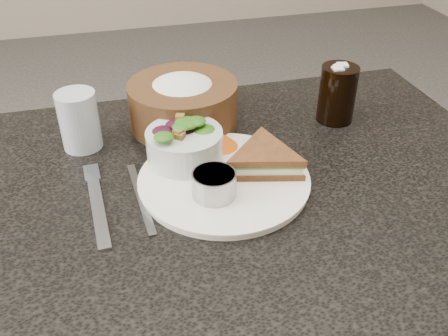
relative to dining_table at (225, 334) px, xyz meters
name	(u,v)px	position (x,y,z in m)	size (l,w,h in m)	color
dining_table	(225,334)	(0.00, 0.00, 0.00)	(1.00, 0.70, 0.75)	black
dinner_plate	(224,180)	(0.00, 0.01, 0.38)	(0.27, 0.27, 0.01)	white
sandwich	(264,159)	(0.07, 0.01, 0.41)	(0.14, 0.14, 0.04)	brown
salad_bowl	(184,140)	(-0.05, 0.07, 0.42)	(0.13, 0.13, 0.07)	#B5C2BA
dressing_ramekin	(214,184)	(-0.03, -0.03, 0.41)	(0.07, 0.07, 0.04)	#979899
orange_wedge	(221,140)	(0.02, 0.10, 0.40)	(0.06, 0.06, 0.03)	#E7590D
fork	(98,208)	(-0.20, -0.01, 0.38)	(0.02, 0.19, 0.01)	#A6ACB4
knife	(141,197)	(-0.14, 0.00, 0.38)	(0.01, 0.18, 0.00)	gray
bread_basket	(183,97)	(-0.03, 0.21, 0.43)	(0.20, 0.20, 0.12)	#4F301A
cola_glass	(338,91)	(0.26, 0.16, 0.44)	(0.07, 0.07, 0.12)	black
water_glass	(79,120)	(-0.22, 0.18, 0.43)	(0.07, 0.07, 0.10)	#AAB6C0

